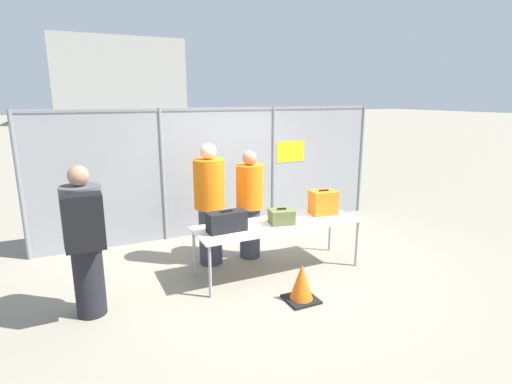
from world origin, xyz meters
The scene contains 12 objects.
ground_plane centered at (0.00, 0.00, 0.00)m, with size 120.00×120.00×0.00m, color gray.
fence_section centered at (0.01, 1.85, 1.19)m, with size 6.45×0.07×2.27m.
inspection_table centered at (0.09, -0.18, 0.68)m, with size 2.39×0.79×0.72m.
suitcase_black centered at (-0.69, -0.19, 0.86)m, with size 0.53×0.25×0.29m.
suitcase_olive centered at (0.13, -0.20, 0.82)m, with size 0.38×0.34×0.23m.
suitcase_orange centered at (0.93, -0.06, 0.90)m, with size 0.42×0.34×0.38m.
traveler_hooded centered at (-2.41, -0.35, 0.96)m, with size 0.43×0.67×1.75m.
security_worker_near centered at (-0.05, 0.48, 0.87)m, with size 0.41×0.41×1.68m.
security_worker_far centered at (-0.68, 0.52, 0.94)m, with size 0.45×0.45×1.82m.
utility_trailer centered at (1.38, 3.99, 0.38)m, with size 3.39×2.05×0.63m.
distant_hangar centered at (2.37, 38.69, 3.79)m, with size 11.33×12.27×7.59m.
traffic_cone centered at (-0.06, -1.06, 0.22)m, with size 0.38×0.38×0.48m.
Camera 1 is at (-2.48, -4.89, 2.45)m, focal length 28.00 mm.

